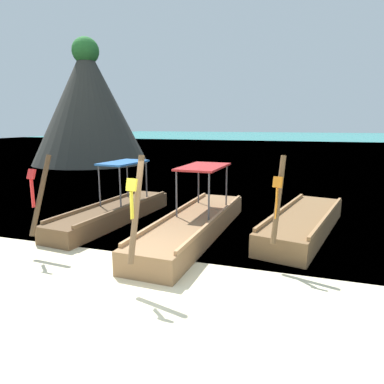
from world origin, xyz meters
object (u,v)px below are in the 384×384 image
longtail_boat_red_ribbon (113,212)px  longtail_boat_yellow_ribbon (194,224)px  karst_rock (86,107)px  longtail_boat_orange_ribbon (303,223)px

longtail_boat_red_ribbon → longtail_boat_yellow_ribbon: 3.03m
longtail_boat_red_ribbon → longtail_boat_yellow_ribbon: bearing=-10.1°
karst_rock → longtail_boat_orange_ribbon: bearing=-39.7°
longtail_boat_red_ribbon → longtail_boat_yellow_ribbon: (2.98, -0.53, 0.01)m
longtail_boat_yellow_ribbon → karst_rock: bearing=132.5°
longtail_boat_orange_ribbon → longtail_boat_yellow_ribbon: bearing=-158.6°
longtail_boat_red_ribbon → karst_rock: bearing=126.8°
longtail_boat_yellow_ribbon → karst_rock: (-14.01, 15.30, 4.13)m
longtail_boat_yellow_ribbon → longtail_boat_red_ribbon: bearing=169.9°
longtail_boat_red_ribbon → longtail_boat_orange_ribbon: size_ratio=1.07×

